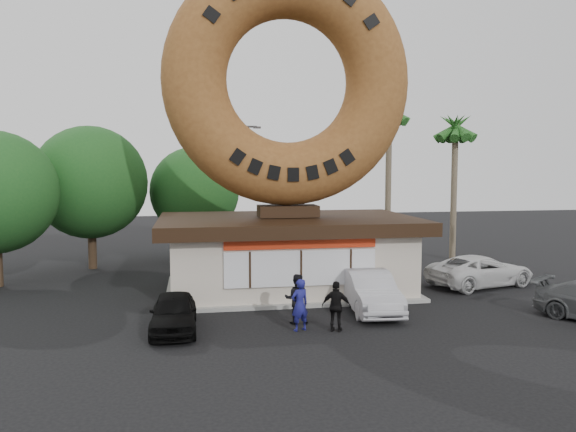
% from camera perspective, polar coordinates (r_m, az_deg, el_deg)
% --- Properties ---
extents(ground, '(90.00, 90.00, 0.00)m').
position_cam_1_polar(ground, '(19.54, 2.99, -11.34)').
color(ground, black).
rests_on(ground, ground).
extents(donut_shop, '(11.20, 7.20, 3.80)m').
position_cam_1_polar(donut_shop, '(24.90, -0.02, -3.58)').
color(donut_shop, '#BEB3A2').
rests_on(donut_shop, ground).
extents(giant_donut, '(10.76, 2.74, 10.76)m').
position_cam_1_polar(giant_donut, '(24.89, -0.02, 13.55)').
color(giant_donut, '#915B2A').
rests_on(giant_donut, donut_shop).
extents(tree_west, '(6.00, 6.00, 7.65)m').
position_cam_1_polar(tree_west, '(31.75, -19.45, 3.23)').
color(tree_west, '#473321').
rests_on(tree_west, ground).
extents(tree_mid, '(5.20, 5.20, 6.63)m').
position_cam_1_polar(tree_mid, '(33.31, -9.45, 2.46)').
color(tree_mid, '#473321').
rests_on(tree_mid, ground).
extents(palm_near, '(2.60, 2.60, 9.75)m').
position_cam_1_polar(palm_near, '(34.42, 10.26, 9.85)').
color(palm_near, '#726651').
rests_on(palm_near, ground).
extents(palm_far, '(2.60, 2.60, 8.75)m').
position_cam_1_polar(palm_far, '(34.35, 16.65, 8.17)').
color(palm_far, '#726651').
rests_on(palm_far, ground).
extents(street_lamp, '(2.11, 0.20, 8.00)m').
position_cam_1_polar(street_lamp, '(34.37, -5.89, 3.35)').
color(street_lamp, '#59595E').
rests_on(street_lamp, ground).
extents(person_left, '(0.75, 0.63, 1.77)m').
position_cam_1_polar(person_left, '(19.04, 1.20, -9.01)').
color(person_left, navy).
rests_on(person_left, ground).
extents(person_center, '(0.98, 0.84, 1.75)m').
position_cam_1_polar(person_center, '(19.91, 0.87, -8.40)').
color(person_center, black).
rests_on(person_center, ground).
extents(person_right, '(1.08, 0.78, 1.70)m').
position_cam_1_polar(person_right, '(19.04, 4.94, -9.14)').
color(person_right, black).
rests_on(person_right, ground).
extents(car_black, '(1.53, 3.75, 1.27)m').
position_cam_1_polar(car_black, '(19.44, -11.54, -9.58)').
color(car_black, black).
rests_on(car_black, ground).
extents(car_silver, '(1.88, 4.69, 1.52)m').
position_cam_1_polar(car_silver, '(21.82, 8.30, -7.57)').
color(car_silver, '#B4B3B9').
rests_on(car_silver, ground).
extents(car_white, '(5.58, 3.70, 1.42)m').
position_cam_1_polar(car_white, '(27.42, 18.97, -5.28)').
color(car_white, silver).
rests_on(car_white, ground).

